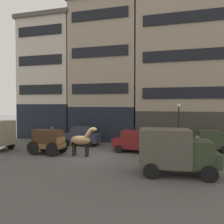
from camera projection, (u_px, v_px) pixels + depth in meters
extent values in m
plane|color=#4C4947|center=(88.00, 156.00, 18.03)|extent=(120.00, 120.00, 0.00)
cube|color=black|center=(52.00, 120.00, 29.18)|extent=(6.58, 5.05, 4.08)
cube|color=#B7AD9E|center=(52.00, 64.00, 28.95)|extent=(6.58, 5.05, 10.06)
cube|color=#47423D|center=(51.00, 21.00, 28.79)|extent=(7.08, 5.55, 0.50)
cube|color=black|center=(40.00, 90.00, 26.58)|extent=(5.53, 0.12, 1.10)
cube|color=black|center=(40.00, 60.00, 26.47)|extent=(5.53, 0.12, 1.10)
cube|color=black|center=(39.00, 31.00, 26.37)|extent=(5.53, 0.12, 1.10)
cube|color=black|center=(106.00, 123.00, 27.22)|extent=(7.49, 5.05, 3.78)
cube|color=gray|center=(106.00, 57.00, 26.98)|extent=(7.49, 5.05, 11.72)
cube|color=#47423D|center=(106.00, 4.00, 26.79)|extent=(7.99, 5.55, 0.50)
cube|color=black|center=(99.00, 89.00, 24.62)|extent=(6.29, 0.12, 1.10)
cube|color=black|center=(99.00, 52.00, 24.49)|extent=(6.29, 0.12, 1.10)
cube|color=black|center=(99.00, 14.00, 24.37)|extent=(6.29, 0.12, 1.10)
cube|color=#38332D|center=(182.00, 126.00, 24.90)|extent=(9.28, 5.05, 3.36)
cube|color=gray|center=(183.00, 43.00, 24.62)|extent=(9.28, 5.05, 14.42)
cube|color=black|center=(183.00, 93.00, 22.30)|extent=(7.80, 0.12, 1.10)
cube|color=black|center=(183.00, 55.00, 22.19)|extent=(7.80, 0.12, 1.10)
cube|color=black|center=(184.00, 17.00, 22.08)|extent=(7.80, 0.12, 1.10)
cube|color=brown|center=(47.00, 145.00, 18.80)|extent=(2.79, 1.49, 0.36)
cube|color=#3D2819|center=(47.00, 137.00, 18.78)|extent=(2.37, 1.27, 1.10)
cube|color=brown|center=(60.00, 140.00, 18.39)|extent=(0.47, 1.07, 0.50)
cylinder|color=black|center=(62.00, 146.00, 19.16)|extent=(1.10, 0.16, 1.10)
cylinder|color=black|center=(52.00, 150.00, 17.83)|extent=(1.10, 0.16, 1.10)
cylinder|color=black|center=(44.00, 145.00, 19.78)|extent=(1.10, 0.16, 1.10)
cylinder|color=black|center=(33.00, 148.00, 18.44)|extent=(1.10, 0.16, 1.10)
ellipsoid|color=#937047|center=(80.00, 140.00, 17.99)|extent=(1.74, 0.72, 0.70)
cylinder|color=#937047|center=(89.00, 133.00, 17.72)|extent=(0.69, 0.37, 0.76)
ellipsoid|color=#937047|center=(94.00, 129.00, 17.58)|extent=(0.58, 0.28, 0.30)
cylinder|color=#937047|center=(71.00, 142.00, 18.27)|extent=(0.27, 0.12, 0.65)
cylinder|color=black|center=(88.00, 150.00, 18.00)|extent=(0.14, 0.14, 0.95)
cylinder|color=black|center=(86.00, 151.00, 17.66)|extent=(0.14, 0.14, 0.95)
cylinder|color=black|center=(75.00, 149.00, 18.37)|extent=(0.14, 0.14, 0.95)
cylinder|color=black|center=(73.00, 150.00, 18.03)|extent=(0.14, 0.14, 0.95)
cylinder|color=black|center=(11.00, 144.00, 20.94)|extent=(0.85, 0.28, 0.84)
cube|color=#2D3823|center=(198.00, 154.00, 12.92)|extent=(1.53, 1.81, 1.50)
cube|color=#2D3823|center=(211.00, 160.00, 12.79)|extent=(1.01, 1.51, 0.80)
cube|color=#4C473D|center=(165.00, 147.00, 13.26)|extent=(2.94, 2.12, 2.10)
cube|color=silver|center=(206.00, 150.00, 12.82)|extent=(0.30, 1.37, 0.64)
cylinder|color=black|center=(203.00, 165.00, 13.79)|extent=(0.85, 0.29, 0.84)
cylinder|color=black|center=(210.00, 174.00, 11.92)|extent=(0.85, 0.29, 0.84)
cylinder|color=black|center=(152.00, 162.00, 14.37)|extent=(0.85, 0.29, 0.84)
cylinder|color=black|center=(151.00, 171.00, 12.51)|extent=(0.85, 0.29, 0.84)
cube|color=maroon|center=(135.00, 143.00, 19.58)|extent=(3.83, 1.93, 0.80)
cube|color=maroon|center=(133.00, 135.00, 19.61)|extent=(1.92, 1.60, 0.70)
cube|color=silver|center=(143.00, 137.00, 19.31)|extent=(0.45, 1.34, 0.56)
cylinder|color=black|center=(151.00, 147.00, 19.95)|extent=(0.67, 0.24, 0.66)
cylinder|color=black|center=(147.00, 151.00, 18.38)|extent=(0.67, 0.24, 0.66)
cylinder|color=black|center=(125.00, 146.00, 20.81)|extent=(0.67, 0.24, 0.66)
cylinder|color=black|center=(118.00, 149.00, 19.24)|extent=(0.67, 0.24, 0.66)
cube|color=#333847|center=(81.00, 138.00, 22.97)|extent=(3.72, 1.65, 0.80)
cube|color=#333847|center=(82.00, 130.00, 22.90)|extent=(1.82, 1.47, 0.70)
cube|color=silver|center=(74.00, 131.00, 23.15)|extent=(0.35, 1.32, 0.56)
cylinder|color=black|center=(66.00, 143.00, 22.52)|extent=(0.66, 0.19, 0.66)
cylinder|color=black|center=(74.00, 140.00, 24.13)|extent=(0.66, 0.19, 0.66)
cylinder|color=black|center=(89.00, 144.00, 21.83)|extent=(0.66, 0.19, 0.66)
cylinder|color=black|center=(95.00, 141.00, 23.44)|extent=(0.66, 0.19, 0.66)
cube|color=#2D3823|center=(207.00, 143.00, 19.84)|extent=(3.86, 2.03, 0.80)
cube|color=#2D3823|center=(209.00, 134.00, 19.79)|extent=(1.96, 1.64, 0.70)
cube|color=silver|center=(199.00, 136.00, 19.93)|extent=(0.49, 1.34, 0.56)
cylinder|color=black|center=(194.00, 149.00, 19.21)|extent=(0.68, 0.26, 0.66)
cylinder|color=black|center=(191.00, 146.00, 20.87)|extent=(0.68, 0.26, 0.66)
cylinder|color=black|center=(219.00, 146.00, 20.49)|extent=(0.68, 0.26, 0.66)
cylinder|color=#38332D|center=(51.00, 139.00, 24.01)|extent=(0.16, 0.16, 0.85)
cylinder|color=#38332D|center=(53.00, 139.00, 23.96)|extent=(0.16, 0.16, 0.85)
cylinder|color=#38332D|center=(52.00, 132.00, 23.96)|extent=(0.41, 0.41, 0.62)
sphere|color=tan|center=(52.00, 128.00, 23.95)|extent=(0.22, 0.22, 0.22)
cylinder|color=#38332D|center=(52.00, 127.00, 23.95)|extent=(0.28, 0.28, 0.02)
cylinder|color=#38332D|center=(52.00, 127.00, 23.94)|extent=(0.18, 0.18, 0.09)
cylinder|color=black|center=(179.00, 127.00, 21.72)|extent=(0.12, 0.12, 3.80)
sphere|color=silver|center=(179.00, 105.00, 21.66)|extent=(0.32, 0.32, 0.32)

